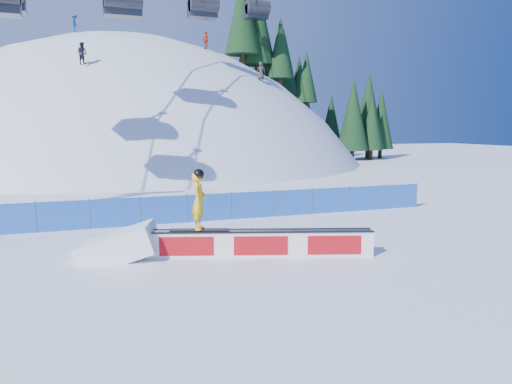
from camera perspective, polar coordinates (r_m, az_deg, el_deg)
name	(u,v)px	position (r m, az deg, el deg)	size (l,w,h in m)	color
ground	(243,243)	(17.86, -1.53, -5.88)	(160.00, 160.00, 0.00)	white
snow_hill	(129,314)	(62.76, -14.29, -13.33)	(64.00, 64.00, 64.00)	silver
treeline	(318,82)	(63.29, 7.07, 12.35)	(22.16, 12.42, 19.91)	#372616
safety_fence	(210,207)	(21.97, -5.33, -1.76)	(22.05, 0.05, 1.30)	blue
rail_box	(260,243)	(16.02, 0.52, -5.89)	(6.98, 2.74, 0.86)	white
snow_ramp	(119,258)	(16.56, -15.35, -7.24)	(2.35, 1.56, 0.88)	white
snowboarder	(199,200)	(15.79, -6.54, -0.95)	(1.89, 0.91, 1.96)	black
distant_skiers	(145,44)	(48.51, -12.56, 16.22)	(17.04, 12.49, 6.41)	black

